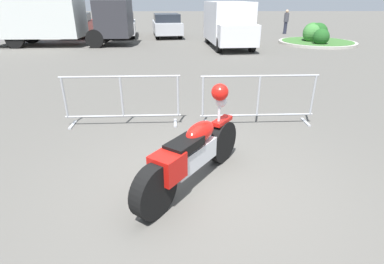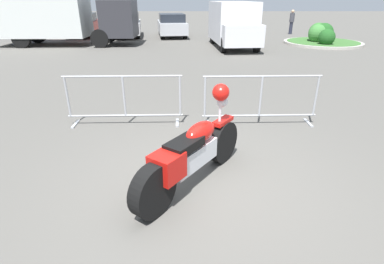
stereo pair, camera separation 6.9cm
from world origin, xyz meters
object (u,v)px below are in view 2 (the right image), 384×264
crowd_barrier_near (124,100)px  parked_car_white (126,25)px  crowd_barrier_far (260,99)px  delivery_van (232,23)px  parked_car_silver (171,25)px  parked_car_blue (36,26)px  pedestrian (291,21)px  box_truck (56,15)px  parked_car_red (82,25)px  motorcycle (192,153)px

crowd_barrier_near → parked_car_white: 16.24m
crowd_barrier_far → delivery_van: 11.14m
parked_car_white → parked_car_silver: bearing=-98.4°
parked_car_silver → crowd_barrier_far: bearing=-178.0°
parked_car_blue → pedestrian: (18.10, 1.47, 0.19)m
box_truck → parked_car_blue: box_truck is taller
pedestrian → parked_car_white: bearing=61.6°
crowd_barrier_far → pedestrian: (5.90, 17.42, 0.36)m
crowd_barrier_near → box_truck: bearing=117.3°
parked_car_red → parked_car_white: bearing=-102.7°
motorcycle → pedestrian: 21.01m
crowd_barrier_far → parked_car_blue: 20.08m
box_truck → delivery_van: (9.68, -0.64, -0.39)m
parked_car_blue → crowd_barrier_near: bearing=-157.7°
delivery_van → motorcycle: bearing=-14.6°
box_truck → motorcycle: bearing=-63.0°
crowd_barrier_far → parked_car_white: parked_car_white is taller
parked_car_white → parked_car_silver: (3.12, -0.01, -0.01)m
crowd_barrier_near → pedestrian: pedestrian is taller
crowd_barrier_near → parked_car_silver: 15.93m
box_truck → parked_car_blue: 5.43m
delivery_van → crowd_barrier_near: bearing=-23.4°
box_truck → delivery_van: bearing=-5.0°
parked_car_red → parked_car_white: parked_car_white is taller
parked_car_white → pedestrian: size_ratio=2.78×
parked_car_white → parked_car_silver: size_ratio=1.02×
crowd_barrier_far → pedestrian: size_ratio=1.44×
box_truck → pedestrian: (14.81, 5.69, -0.72)m
motorcycle → parked_car_white: bearing=49.3°
parked_car_red → parked_car_silver: (6.24, -0.27, -0.01)m
motorcycle → crowd_barrier_far: (1.43, 2.26, 0.05)m
parked_car_silver → pedestrian: 8.87m
motorcycle → parked_car_white: size_ratio=0.44×
parked_car_white → parked_car_silver: parked_car_white is taller
motorcycle → crowd_barrier_far: 2.68m
parked_car_red → parked_car_silver: bearing=-100.5°
crowd_barrier_far → parked_car_white: size_ratio=0.52×
crowd_barrier_far → parked_car_silver: bearing=100.1°
parked_car_red → parked_car_white: 3.13m
motorcycle → delivery_van: size_ratio=0.40×
crowd_barrier_near → delivery_van: size_ratio=0.47×
parked_car_blue → parked_car_white: 6.24m
delivery_van → parked_car_red: bearing=-122.7°
crowd_barrier_near → parked_car_red: parked_car_red is taller
crowd_barrier_near → parked_car_blue: parked_car_blue is taller
parked_car_white → crowd_barrier_far: bearing=-167.6°
box_truck → parked_car_white: 5.21m
parked_car_white → parked_car_red: bearing=77.3°
delivery_van → parked_car_blue: bearing=-115.8°
box_truck → delivery_van: box_truck is taller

